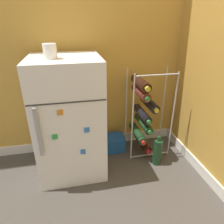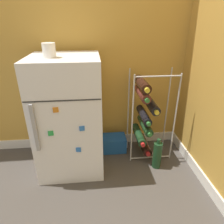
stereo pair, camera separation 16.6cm
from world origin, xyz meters
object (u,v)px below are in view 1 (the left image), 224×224
soda_box (113,143)px  fridge_top_cup (50,51)px  mini_fridge (70,118)px  loose_bottle_floor (157,152)px  wine_rack (143,113)px

soda_box → fridge_top_cup: size_ratio=2.34×
mini_fridge → fridge_top_cup: bearing=-144.1°
mini_fridge → loose_bottle_floor: bearing=-9.2°
mini_fridge → fridge_top_cup: 0.53m
mini_fridge → wine_rack: (0.64, 0.08, -0.06)m
wine_rack → fridge_top_cup: fridge_top_cup is taller
soda_box → wine_rack: bearing=-18.9°
loose_bottle_floor → wine_rack: bearing=112.6°
mini_fridge → wine_rack: size_ratio=1.18×
wine_rack → loose_bottle_floor: (0.08, -0.20, -0.29)m
fridge_top_cup → loose_bottle_floor: bearing=-4.2°
mini_fridge → loose_bottle_floor: size_ratio=3.36×
soda_box → loose_bottle_floor: (0.34, -0.29, 0.05)m
mini_fridge → soda_box: (0.38, 0.17, -0.40)m
fridge_top_cup → loose_bottle_floor: size_ratio=0.34×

